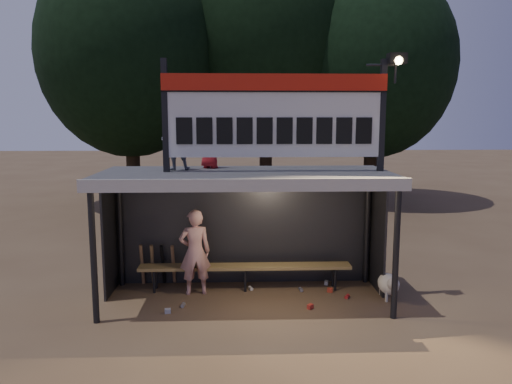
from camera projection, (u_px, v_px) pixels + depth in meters
ground at (246, 300)px, 8.95m from camera, size 80.00×80.00×0.00m
player at (195, 252)px, 9.16m from camera, size 0.64×0.48×1.59m
child_a at (175, 142)px, 8.78m from camera, size 0.55×0.47×1.00m
child_b at (210, 145)px, 9.10m from camera, size 0.50×0.44×0.86m
dugout_shelter at (245, 196)px, 8.91m from camera, size 5.10×2.08×2.32m
scoreboard_assembly at (278, 113)px, 8.46m from camera, size 4.10×0.27×1.99m
bench at (245, 267)px, 9.43m from camera, size 4.00×0.35×0.48m
tree_left at (129, 53)px, 17.86m from camera, size 6.46×6.46×9.27m
tree_mid at (266, 41)px, 19.42m from camera, size 7.22×7.22×10.36m
tree_right at (374, 65)px, 18.72m from camera, size 6.08×6.08×8.72m
dog at (389, 284)px, 8.96m from camera, size 0.36×0.81×0.49m
bats at (158, 264)px, 9.63m from camera, size 0.67×0.35×0.84m
litter at (279, 296)px, 9.05m from camera, size 3.27×1.43×0.08m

